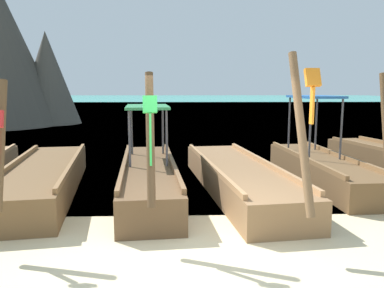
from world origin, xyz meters
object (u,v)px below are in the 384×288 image
object	(u,v)px
longtail_boat_red_ribbon	(44,179)
longtail_boat_blue_ribbon	(322,167)
longtail_boat_orange_ribbon	(238,178)
longtail_boat_green_ribbon	(149,177)

from	to	relation	value
longtail_boat_red_ribbon	longtail_boat_blue_ribbon	bearing A→B (deg)	7.27
longtail_boat_red_ribbon	longtail_boat_orange_ribbon	distance (m)	4.31
longtail_boat_green_ribbon	longtail_boat_orange_ribbon	size ratio (longest dim) A/B	0.88
longtail_boat_red_ribbon	longtail_boat_green_ribbon	bearing A→B (deg)	-1.78
longtail_boat_blue_ribbon	longtail_boat_orange_ribbon	bearing A→B (deg)	-160.34
longtail_boat_red_ribbon	longtail_boat_blue_ribbon	size ratio (longest dim) A/B	1.14
longtail_boat_blue_ribbon	longtail_boat_green_ribbon	bearing A→B (deg)	-167.84
longtail_boat_orange_ribbon	longtail_boat_blue_ribbon	world-z (taller)	longtail_boat_orange_ribbon
longtail_boat_orange_ribbon	longtail_boat_red_ribbon	bearing A→B (deg)	-179.43
longtail_boat_green_ribbon	longtail_boat_orange_ribbon	world-z (taller)	longtail_boat_orange_ribbon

